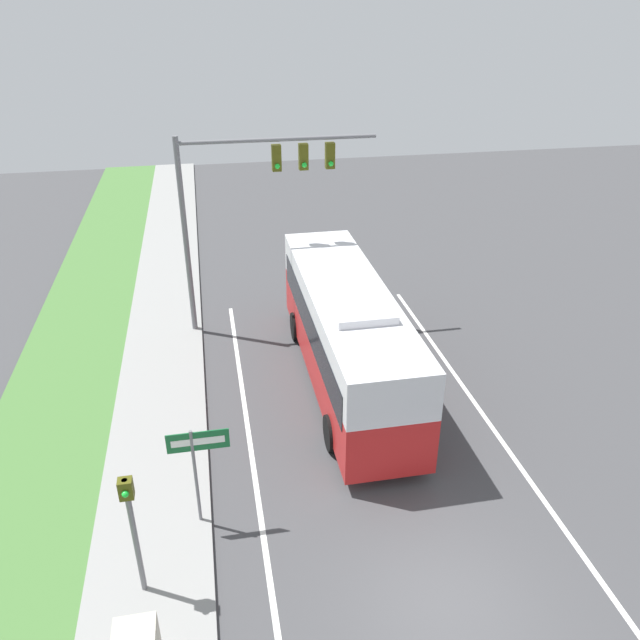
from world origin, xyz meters
TOP-DOWN VIEW (x-y plane):
  - ground_plane at (0.00, 0.00)m, footprint 80.00×80.00m
  - lane_divider_near at (-3.60, 0.00)m, footprint 0.14×30.00m
  - lane_divider_far at (3.60, 0.00)m, footprint 0.14×30.00m
  - bus at (-0.17, 8.75)m, footprint 2.62×10.45m
  - signal_gantry at (-2.75, 13.33)m, footprint 6.99×0.41m
  - pedestrian_signal at (-6.29, 1.52)m, footprint 0.28×0.34m
  - street_sign at (-4.97, 3.32)m, footprint 1.43×0.08m

SIDE VIEW (x-z plane):
  - ground_plane at x=0.00m, z-range 0.00..0.00m
  - lane_divider_near at x=-3.60m, z-range 0.00..0.01m
  - lane_divider_far at x=3.60m, z-range 0.00..0.01m
  - bus at x=-0.17m, z-range 0.16..3.84m
  - street_sign at x=-4.97m, z-range 0.62..3.43m
  - pedestrian_signal at x=-6.29m, z-range 0.57..3.74m
  - signal_gantry at x=-2.75m, z-range 1.72..9.07m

